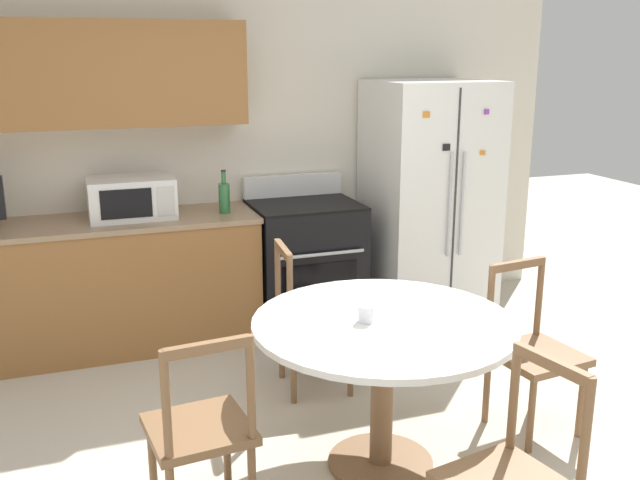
% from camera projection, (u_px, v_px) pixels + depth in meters
% --- Properties ---
extents(back_wall, '(5.20, 0.44, 2.60)m').
position_uv_depth(back_wall, '(192.00, 128.00, 5.06)').
color(back_wall, silver).
rests_on(back_wall, ground_plane).
extents(kitchen_counter, '(2.26, 0.64, 0.90)m').
position_uv_depth(kitchen_counter, '(90.00, 286.00, 4.79)').
color(kitchen_counter, '#936033').
rests_on(kitchen_counter, ground_plane).
extents(refrigerator, '(0.86, 0.80, 1.78)m').
position_uv_depth(refrigerator, '(429.00, 200.00, 5.40)').
color(refrigerator, white).
rests_on(refrigerator, ground_plane).
extents(oven_range, '(0.76, 0.68, 1.08)m').
position_uv_depth(oven_range, '(305.00, 263.00, 5.26)').
color(oven_range, black).
rests_on(oven_range, ground_plane).
extents(microwave, '(0.56, 0.40, 0.27)m').
position_uv_depth(microwave, '(131.00, 198.00, 4.76)').
color(microwave, white).
rests_on(microwave, kitchen_counter).
extents(counter_bottle, '(0.08, 0.08, 0.30)m').
position_uv_depth(counter_bottle, '(224.00, 197.00, 4.89)').
color(counter_bottle, '#2D6B38').
rests_on(counter_bottle, kitchen_counter).
extents(dining_table, '(1.24, 1.24, 0.76)m').
position_uv_depth(dining_table, '(383.00, 348.00, 3.37)').
color(dining_table, white).
rests_on(dining_table, ground_plane).
extents(dining_chair_far, '(0.46, 0.46, 0.90)m').
position_uv_depth(dining_chair_far, '(310.00, 320.00, 4.24)').
color(dining_chair_far, brown).
rests_on(dining_chair_far, ground_plane).
extents(dining_chair_left, '(0.46, 0.46, 0.90)m').
position_uv_depth(dining_chair_left, '(201.00, 431.00, 3.00)').
color(dining_chair_left, brown).
rests_on(dining_chair_left, ground_plane).
extents(dining_chair_right, '(0.47, 0.47, 0.90)m').
position_uv_depth(dining_chair_right, '(532.00, 353.00, 3.78)').
color(dining_chair_right, brown).
rests_on(dining_chair_right, ground_plane).
extents(candle_glass, '(0.08, 0.08, 0.08)m').
position_uv_depth(candle_glass, '(366.00, 315.00, 3.31)').
color(candle_glass, silver).
rests_on(candle_glass, dining_table).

